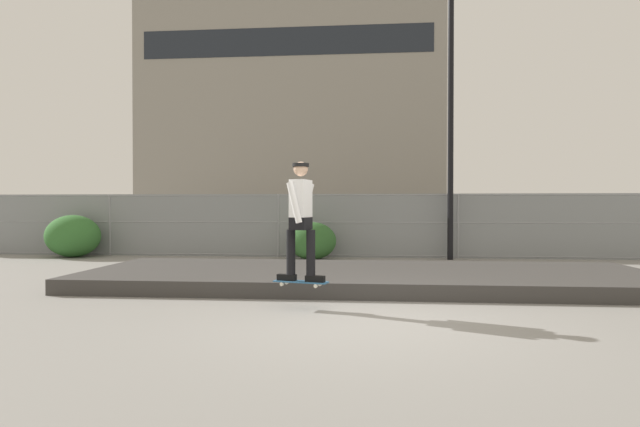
% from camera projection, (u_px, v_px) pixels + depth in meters
% --- Properties ---
extents(ground_plane, '(120.00, 120.00, 0.00)m').
position_uv_depth(ground_plane, '(367.00, 322.00, 6.60)').
color(ground_plane, gray).
extents(gravel_berm, '(10.62, 3.62, 0.27)m').
position_uv_depth(gravel_berm, '(367.00, 277.00, 9.87)').
color(gravel_berm, '#3D3A38').
rests_on(gravel_berm, ground_plane).
extents(skateboard, '(0.82, 0.39, 0.07)m').
position_uv_depth(skateboard, '(301.00, 282.00, 7.45)').
color(skateboard, '#2D608C').
extents(skater, '(0.72, 0.62, 1.72)m').
position_uv_depth(skater, '(301.00, 214.00, 7.43)').
color(skater, black).
rests_on(skater, skateboard).
extents(chain_fence, '(26.00, 0.06, 1.85)m').
position_uv_depth(chain_fence, '(367.00, 225.00, 14.96)').
color(chain_fence, gray).
rests_on(chain_fence, ground_plane).
extents(street_lamp, '(0.44, 0.44, 7.64)m').
position_uv_depth(street_lamp, '(451.00, 91.00, 14.29)').
color(street_lamp, black).
rests_on(street_lamp, ground_plane).
extents(parked_car_near, '(4.48, 2.11, 1.66)m').
position_uv_depth(parked_car_near, '(293.00, 225.00, 18.05)').
color(parked_car_near, black).
rests_on(parked_car_near, ground_plane).
extents(parked_car_mid, '(4.41, 1.96, 1.66)m').
position_uv_depth(parked_car_mid, '(465.00, 226.00, 17.37)').
color(parked_car_mid, maroon).
rests_on(parked_car_mid, ground_plane).
extents(parked_car_far, '(4.52, 2.20, 1.66)m').
position_uv_depth(parked_car_far, '(640.00, 226.00, 16.96)').
color(parked_car_far, '#B7BABF').
rests_on(parked_car_far, ground_plane).
extents(library_building, '(28.21, 14.54, 25.99)m').
position_uv_depth(library_building, '(297.00, 94.00, 52.95)').
color(library_building, gray).
rests_on(library_building, ground_plane).
extents(shrub_left, '(1.60, 1.31, 1.23)m').
position_uv_depth(shrub_left, '(73.00, 236.00, 15.07)').
color(shrub_left, '#336B2D').
rests_on(shrub_left, ground_plane).
extents(shrub_center, '(1.36, 1.11, 1.05)m').
position_uv_depth(shrub_center, '(312.00, 241.00, 14.35)').
color(shrub_center, '#2D5B28').
rests_on(shrub_center, ground_plane).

